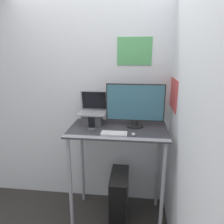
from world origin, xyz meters
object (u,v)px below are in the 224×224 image
computer_tower (119,197)px  mouse (133,134)px  keyboard (114,133)px  laptop (92,115)px  cell_phone (92,127)px  monitor (135,106)px

computer_tower → mouse: bearing=-43.3°
keyboard → computer_tower: keyboard is taller
laptop → keyboard: (0.28, -0.30, -0.09)m
laptop → cell_phone: (0.04, -0.24, -0.06)m
keyboard → mouse: 0.19m
cell_phone → keyboard: bearing=-14.2°
laptop → monitor: bearing=-5.6°
cell_phone → computer_tower: size_ratio=0.25×
monitor → keyboard: monitor is taller
monitor → cell_phone: monitor is taller
cell_phone → computer_tower: 0.90m
monitor → computer_tower: size_ratio=1.05×
mouse → computer_tower: size_ratio=0.11×
keyboard → cell_phone: 0.25m
laptop → computer_tower: size_ratio=0.60×
monitor → keyboard: (-0.20, -0.25, -0.22)m
laptop → mouse: bearing=-34.3°
keyboard → cell_phone: size_ratio=1.71×
mouse → laptop: bearing=145.7°
computer_tower → monitor: bearing=42.9°
mouse → computer_tower: bearing=136.7°
monitor → computer_tower: monitor is taller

